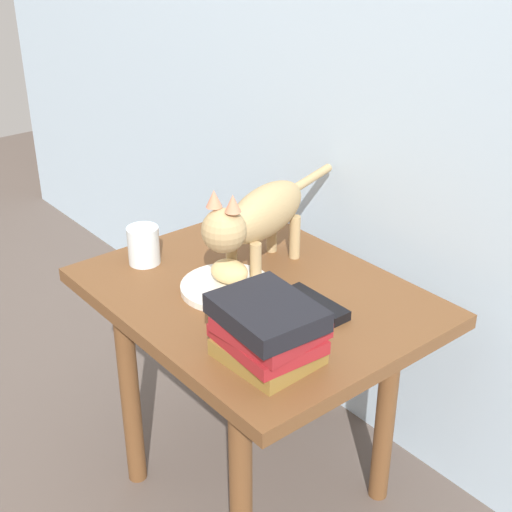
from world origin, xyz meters
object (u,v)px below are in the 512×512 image
side_table (256,325)px  plate (227,287)px  bread_roll (229,271)px  cat (258,216)px  candle_jar (144,247)px  book_stack (268,331)px  tv_remote (316,304)px

side_table → plate: plate is taller
side_table → bread_roll: size_ratio=8.71×
side_table → cat: (-0.06, 0.05, 0.22)m
plate → bread_roll: (-0.00, 0.01, 0.03)m
cat → candle_jar: size_ratio=5.43×
bread_roll → cat: size_ratio=0.17×
bread_roll → cat: (-0.02, 0.09, 0.09)m
plate → cat: bearing=100.6°
bread_roll → side_table: bearing=39.9°
book_stack → cat: bearing=143.6°
cat → candle_jar: (-0.19, -0.16, -0.09)m
side_table → tv_remote: 0.17m
side_table → bread_roll: (-0.04, -0.04, 0.12)m
plate → tv_remote: bearing=28.5°
bread_roll → cat: bearing=100.0°
candle_jar → cat: bearing=40.2°
candle_jar → tv_remote: candle_jar is taller
side_table → book_stack: 0.29m
side_table → tv_remote: bearing=19.8°
plate → book_stack: (0.24, -0.10, 0.05)m
plate → book_stack: book_stack is taller
book_stack → candle_jar: bearing=176.3°
bread_roll → cat: 0.13m
side_table → book_stack: bearing=-34.6°
cat → tv_remote: (0.19, -0.01, -0.12)m
cat → tv_remote: cat is taller
plate → bread_roll: bread_roll is taller
bread_roll → tv_remote: bread_roll is taller
plate → tv_remote: size_ratio=1.28×
side_table → book_stack: (0.20, -0.14, 0.15)m
bread_roll → book_stack: 0.27m
bread_roll → tv_remote: bearing=25.5°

